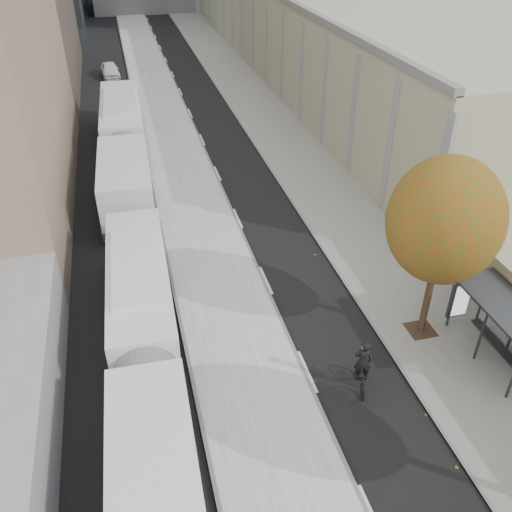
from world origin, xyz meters
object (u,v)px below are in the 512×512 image
object	(u,v)px
bus_shelter	(509,313)
distant_car	(110,70)
bus_far	(124,144)
bus_near	(145,353)
cyclist	(361,371)

from	to	relation	value
bus_shelter	distant_car	size ratio (longest dim) A/B	1.10
distant_car	bus_far	bearing A→B (deg)	-93.26
bus_near	distant_car	bearing A→B (deg)	91.68
bus_far	cyclist	world-z (taller)	bus_far
bus_shelter	bus_near	size ratio (longest dim) A/B	0.26
bus_shelter	bus_far	bearing A→B (deg)	121.45
bus_shelter	cyclist	xyz separation A→B (m)	(-5.76, -0.19, -1.37)
bus_shelter	bus_near	distance (m)	13.33
bus_near	bus_shelter	bearing A→B (deg)	-6.90
bus_near	bus_far	size ratio (longest dim) A/B	0.87
bus_shelter	cyclist	distance (m)	5.92
bus_shelter	cyclist	size ratio (longest dim) A/B	1.99
bus_shelter	distant_car	world-z (taller)	bus_shelter
bus_far	distant_car	distance (m)	22.46
bus_shelter	bus_near	world-z (taller)	bus_near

